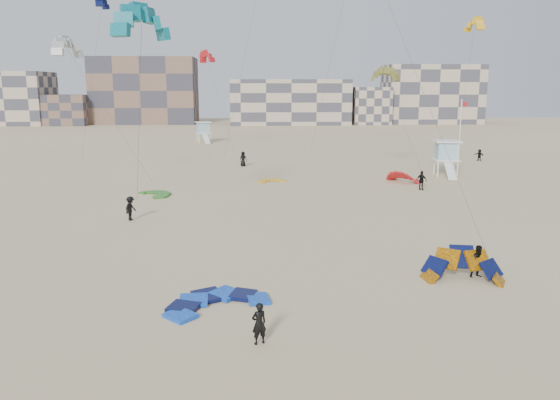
{
  "coord_description": "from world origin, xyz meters",
  "views": [
    {
      "loc": [
        0.81,
        -22.0,
        9.95
      ],
      "look_at": [
        2.02,
        6.0,
        4.15
      ],
      "focal_mm": 35.0,
      "sensor_mm": 36.0,
      "label": 1
    }
  ],
  "objects_px": {
    "kite_ground_orange": "(462,280)",
    "lifeguard_tower_near": "(446,158)",
    "kite_ground_blue": "(216,305)",
    "kitesurfer_main": "(259,323)"
  },
  "relations": [
    {
      "from": "kite_ground_orange",
      "to": "kitesurfer_main",
      "type": "distance_m",
      "value": 12.77
    },
    {
      "from": "kite_ground_blue",
      "to": "lifeguard_tower_near",
      "type": "height_order",
      "value": "lifeguard_tower_near"
    },
    {
      "from": "kite_ground_blue",
      "to": "lifeguard_tower_near",
      "type": "xyz_separation_m",
      "value": [
        23.6,
        37.08,
        1.99
      ]
    },
    {
      "from": "kite_ground_blue",
      "to": "lifeguard_tower_near",
      "type": "bearing_deg",
      "value": 29.84
    },
    {
      "from": "kite_ground_blue",
      "to": "kitesurfer_main",
      "type": "bearing_deg",
      "value": -91.29
    },
    {
      "from": "kite_ground_blue",
      "to": "kitesurfer_main",
      "type": "xyz_separation_m",
      "value": [
        1.97,
        -3.97,
        0.86
      ]
    },
    {
      "from": "kite_ground_orange",
      "to": "lifeguard_tower_near",
      "type": "relative_size",
      "value": 0.75
    },
    {
      "from": "lifeguard_tower_near",
      "to": "kite_ground_orange",
      "type": "bearing_deg",
      "value": -100.48
    },
    {
      "from": "lifeguard_tower_near",
      "to": "kite_ground_blue",
      "type": "bearing_deg",
      "value": -115.33
    },
    {
      "from": "kitesurfer_main",
      "to": "lifeguard_tower_near",
      "type": "bearing_deg",
      "value": -142.72
    }
  ]
}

